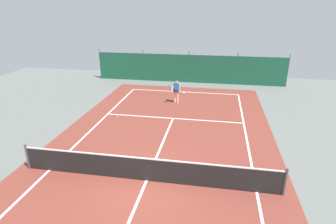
{
  "coord_description": "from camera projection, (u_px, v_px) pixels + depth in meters",
  "views": [
    {
      "loc": [
        2.41,
        -8.81,
        6.35
      ],
      "look_at": [
        -0.07,
        5.12,
        0.9
      ],
      "focal_mm": 29.79,
      "sensor_mm": 36.0,
      "label": 1
    }
  ],
  "objects": [
    {
      "name": "ground_plane",
      "position": [
        147.0,
        181.0,
        10.77
      ],
      "size": [
        36.0,
        36.0,
        0.0
      ],
      "primitive_type": "plane",
      "color": "slate"
    },
    {
      "name": "court_surface",
      "position": [
        147.0,
        181.0,
        10.77
      ],
      "size": [
        11.02,
        26.6,
        0.01
      ],
      "color": "brown",
      "rests_on": "ground"
    },
    {
      "name": "tennis_net",
      "position": [
        146.0,
        169.0,
        10.58
      ],
      "size": [
        10.12,
        0.1,
        1.1
      ],
      "color": "black",
      "rests_on": "ground"
    },
    {
      "name": "back_fence",
      "position": [
        189.0,
        74.0,
        24.68
      ],
      "size": [
        16.3,
        0.98,
        2.7
      ],
      "color": "#195138",
      "rests_on": "ground"
    },
    {
      "name": "tennis_player",
      "position": [
        176.0,
        89.0,
        19.01
      ],
      "size": [
        0.77,
        0.72,
        1.64
      ],
      "rotation": [
        0.0,
        0.0,
        3.0
      ],
      "color": "beige",
      "rests_on": "ground"
    },
    {
      "name": "tennis_ball_near_player",
      "position": [
        177.0,
        95.0,
        20.85
      ],
      "size": [
        0.07,
        0.07,
        0.07
      ],
      "primitive_type": "sphere",
      "color": "#CCDB33",
      "rests_on": "ground"
    },
    {
      "name": "tennis_ball_midcourt",
      "position": [
        117.0,
        117.0,
        16.85
      ],
      "size": [
        0.07,
        0.07,
        0.07
      ],
      "primitive_type": "sphere",
      "color": "#CCDB33",
      "rests_on": "ground"
    },
    {
      "name": "tennis_ball_by_sideline",
      "position": [
        177.0,
        88.0,
        22.61
      ],
      "size": [
        0.07,
        0.07,
        0.07
      ],
      "primitive_type": "sphere",
      "color": "#CCDB33",
      "rests_on": "ground"
    },
    {
      "name": "parked_car",
      "position": [
        194.0,
        66.0,
        26.88
      ],
      "size": [
        2.42,
        4.4,
        1.68
      ],
      "rotation": [
        0.0,
        0.0,
        0.13
      ],
      "color": "silver",
      "rests_on": "ground"
    }
  ]
}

